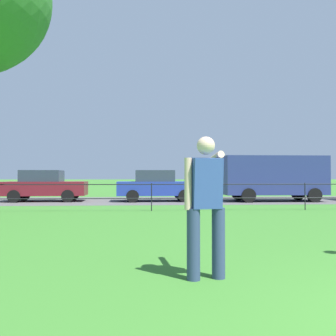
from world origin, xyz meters
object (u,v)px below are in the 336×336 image
Objects in this scene: panel_van_left at (273,176)px; car_blue_center at (157,186)px; person_thrower at (205,202)px; car_maroon_far_right at (44,186)px.

car_blue_center is at bearing 176.60° from panel_van_left.
person_thrower reaches higher than car_maroon_far_right.
car_blue_center is 5.83m from panel_van_left.
person_thrower is 14.65m from panel_van_left.
panel_van_left is (11.37, -0.59, 0.49)m from car_maroon_far_right.
panel_van_left is (5.80, -0.34, 0.49)m from car_blue_center.
car_maroon_far_right and car_blue_center have the same top height.
car_maroon_far_right is 5.58m from car_blue_center.
car_maroon_far_right is 11.39m from panel_van_left.
car_maroon_far_right is at bearing 177.03° from panel_van_left.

